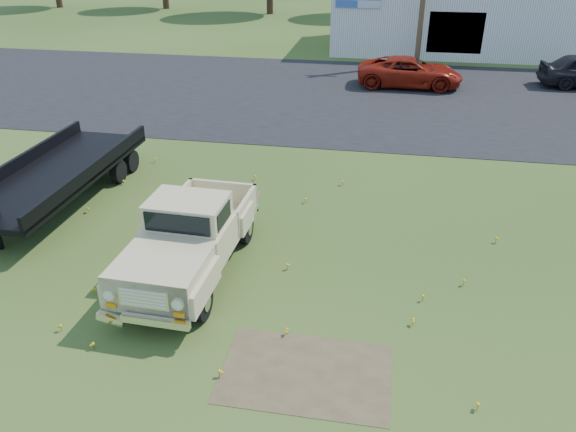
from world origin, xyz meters
name	(u,v)px	position (x,y,z in m)	size (l,w,h in m)	color
ground	(260,273)	(0.00, 0.00, 0.00)	(140.00, 140.00, 0.00)	#2B4817
asphalt_lot	(331,95)	(0.00, 15.00, 0.00)	(90.00, 14.00, 0.02)	black
dirt_patch_a	(306,373)	(1.50, -3.00, 0.00)	(3.00, 2.00, 0.01)	brown
dirt_patch_b	(219,199)	(-2.00, 3.50, 0.00)	(2.20, 1.60, 0.01)	brown
commercial_building	(451,13)	(6.00, 26.99, 2.10)	(14.20, 8.20, 4.15)	#B9B8B4
vintage_pickup_truck	(190,236)	(-1.52, -0.22, 0.93)	(1.99, 5.11, 1.86)	tan
flatbed_trailer	(56,169)	(-6.42, 2.64, 0.98)	(2.39, 7.18, 1.96)	black
red_pickup	(410,72)	(3.50, 17.09, 0.69)	(2.28, 4.94, 1.37)	maroon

